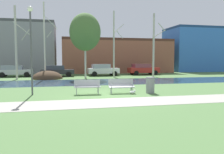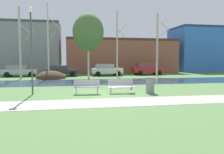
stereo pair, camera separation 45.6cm
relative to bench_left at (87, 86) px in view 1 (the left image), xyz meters
The scene contains 21 objects.
ground_plane 9.53m from the bench_left, 83.57° to the left, with size 120.00×120.00×0.00m, color #4C703D.
paved_path_strip 3.15m from the bench_left, 70.01° to the right, with size 60.00×2.27×0.01m, color #9E998E.
river_band 7.47m from the bench_left, 81.78° to the left, with size 80.00×6.01×0.01m, color #284256.
soil_mound 12.42m from the bench_left, 105.10° to the left, with size 3.32×3.28×1.80m, color #423021.
bench_left is the anchor object (origin of this frame).
bench_right 2.14m from the bench_left, ahead, with size 1.63×0.65×0.87m.
trash_bin 3.95m from the bench_left, ahead, with size 0.55×0.55×1.01m.
seagull 2.79m from the bench_left, 12.75° to the right, with size 0.43×0.16×0.26m.
streetlamp 4.46m from the bench_left, behind, with size 0.32×0.32×5.21m.
birch_far_left 13.93m from the bench_left, 118.03° to the left, with size 1.60×2.90×7.82m.
birch_left 13.59m from the bench_left, 105.49° to the left, with size 1.49×2.23×8.51m.
birch_center_left 12.74m from the bench_left, 85.30° to the left, with size 3.51×3.51×7.32m.
birch_center 13.97m from the bench_left, 70.41° to the left, with size 1.31×2.28×7.93m.
birch_center_right 15.86m from the bench_left, 52.34° to the left, with size 1.61×2.79×7.74m.
parked_van_nearest_silver 17.37m from the bench_left, 115.17° to the left, with size 4.26×2.08×1.44m.
parked_sedan_second_dark 15.43m from the bench_left, 98.69° to the left, with size 4.11×2.21×1.40m.
parked_hatch_third_white 15.69m from the bench_left, 76.89° to the left, with size 4.12×2.08×1.54m.
parked_wagon_fourth_red 18.57m from the bench_left, 59.52° to the left, with size 4.31×2.10×1.54m.
building_grey_warehouse 26.24m from the bench_left, 111.09° to the left, with size 13.17×7.24×7.98m.
building_brick_low 25.15m from the bench_left, 73.40° to the left, with size 17.73×9.02×5.48m.
building_blue_store 34.07m from the bench_left, 45.01° to the left, with size 12.98×6.88×7.99m.
Camera 1 is at (-2.38, -12.84, 2.09)m, focal length 35.36 mm.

